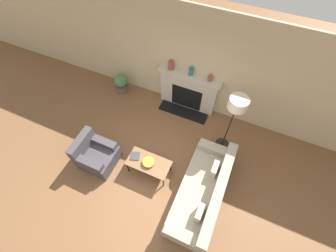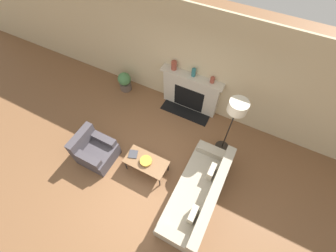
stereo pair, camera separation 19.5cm
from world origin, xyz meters
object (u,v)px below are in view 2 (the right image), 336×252
fireplace (190,93)px  floor_lamp (236,111)px  mantel_vase_center_left (194,72)px  couch (198,194)px  mantel_vase_left (174,65)px  bowl (146,161)px  potted_plant (125,81)px  book (133,154)px  coffee_table (146,162)px  armchair_near (95,151)px  mantel_vase_center_right (212,80)px

fireplace → floor_lamp: (1.33, -0.86, 0.92)m
mantel_vase_center_left → couch: bearing=-62.3°
fireplace → mantel_vase_left: (-0.52, 0.01, 0.73)m
bowl → potted_plant: size_ratio=0.46×
mantel_vase_left → mantel_vase_center_left: bearing=0.0°
book → mantel_vase_left: 2.44m
fireplace → book: fireplace is taller
coffee_table → armchair_near: bearing=-168.0°
couch → mantel_vase_center_left: mantel_vase_center_left is taller
fireplace → mantel_vase_center_left: size_ratio=7.85×
couch → armchair_near: 2.66m
mantel_vase_center_right → fireplace: bearing=-178.5°
couch → potted_plant: 3.94m
coffee_table → couch: bearing=-4.3°
potted_plant → couch: bearing=-32.9°
couch → coffee_table: 1.36m
bowl → couch: bearing=-3.9°
mantel_vase_center_right → potted_plant: size_ratio=0.24×
couch → mantel_vase_center_right: size_ratio=15.18×
armchair_near → floor_lamp: 3.41m
fireplace → mantel_vase_center_right: 0.86m
book → bowl: bearing=-23.4°
bowl → mantel_vase_center_right: bearing=75.6°
mantel_vase_center_left → coffee_table: bearing=-92.4°
fireplace → book: size_ratio=6.36×
couch → mantel_vase_center_right: bearing=-162.4°
fireplace → book: bearing=-100.9°
couch → mantel_vase_left: 3.16m
fireplace → floor_lamp: floor_lamp is taller
mantel_vase_left → coffee_table: bearing=-79.0°
fireplace → bowl: fireplace is taller
book → armchair_near: bearing=178.5°
armchair_near → fireplace: bearing=-28.1°
armchair_near → floor_lamp: size_ratio=0.47×
floor_lamp → potted_plant: bearing=169.6°
bowl → mantel_vase_center_right: (0.59, 2.31, 0.79)m
mantel_vase_center_right → potted_plant: 2.74m
fireplace → armchair_near: fireplace is taller
floor_lamp → mantel_vase_center_left: size_ratio=8.34×
floor_lamp → mantel_vase_center_left: 1.59m
mantel_vase_left → mantel_vase_center_left: mantel_vase_left is taller
book → floor_lamp: 2.49m
armchair_near → mantel_vase_center_right: 3.34m
mantel_vase_left → mantel_vase_center_left: size_ratio=1.08×
bowl → mantel_vase_left: size_ratio=1.20×
coffee_table → mantel_vase_center_right: (0.60, 2.30, 0.87)m
potted_plant → floor_lamp: bearing=-10.4°
couch → fireplace: bearing=-151.7°
couch → mantel_vase_center_right: 2.69m
mantel_vase_center_left → mantel_vase_center_right: 0.50m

